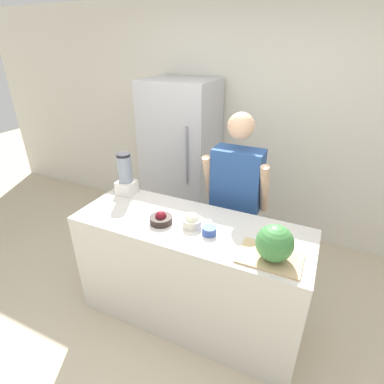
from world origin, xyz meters
name	(u,v)px	position (x,y,z in m)	size (l,w,h in m)	color
ground_plane	(173,343)	(0.00, 0.00, 0.00)	(14.00, 14.00, 0.00)	beige
wall_back	(252,125)	(0.00, 1.98, 1.30)	(8.00, 0.06, 2.60)	silver
counter_island	(190,272)	(0.00, 0.33, 0.47)	(1.79, 0.65, 0.94)	beige
refrigerator	(181,159)	(-0.73, 1.61, 0.90)	(0.78, 0.67, 1.80)	#B7B7BC
person	(235,204)	(0.17, 0.90, 0.86)	(0.56, 0.27, 1.67)	#4C608C
cutting_board	(270,257)	(0.62, 0.18, 0.95)	(0.39, 0.28, 0.01)	tan
watermelon	(275,243)	(0.64, 0.17, 1.07)	(0.23, 0.23, 0.23)	#3D7F3D
bowl_cherries	(161,219)	(-0.20, 0.25, 0.97)	(0.17, 0.17, 0.10)	#2D231E
bowl_cream	(192,221)	(0.03, 0.30, 0.99)	(0.14, 0.14, 0.11)	beige
bowl_small_blue	(209,231)	(0.18, 0.26, 0.97)	(0.10, 0.10, 0.06)	#334C9E
blender	(125,176)	(-0.72, 0.54, 1.11)	(0.15, 0.15, 0.37)	silver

